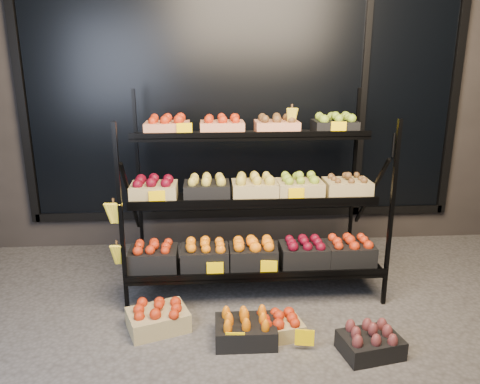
{
  "coord_description": "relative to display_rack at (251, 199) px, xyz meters",
  "views": [
    {
      "loc": [
        -0.37,
        -3.13,
        1.93
      ],
      "look_at": [
        -0.12,
        0.55,
        0.86
      ],
      "focal_mm": 35.0,
      "sensor_mm": 36.0,
      "label": 1
    }
  ],
  "objects": [
    {
      "name": "ground",
      "position": [
        0.02,
        -0.6,
        -0.79
      ],
      "size": [
        24.0,
        24.0,
        0.0
      ],
      "primitive_type": "plane",
      "color": "#514F4C",
      "rests_on": "ground"
    },
    {
      "name": "building",
      "position": [
        0.02,
        1.99,
        0.96
      ],
      "size": [
        6.0,
        2.08,
        3.5
      ],
      "color": "#2D2826",
      "rests_on": "ground"
    },
    {
      "name": "display_rack",
      "position": [
        0.0,
        0.0,
        0.0
      ],
      "size": [
        2.18,
        1.02,
        1.66
      ],
      "color": "black",
      "rests_on": "ground"
    },
    {
      "name": "tag_floor_a",
      "position": [
        -0.2,
        -1.0,
        -0.73
      ],
      "size": [
        0.13,
        0.01,
        0.12
      ],
      "primitive_type": "cube",
      "color": "#FFCA00",
      "rests_on": "ground"
    },
    {
      "name": "tag_floor_b",
      "position": [
        0.27,
        -1.0,
        -0.73
      ],
      "size": [
        0.13,
        0.01,
        0.12
      ],
      "primitive_type": "cube",
      "color": "#FFCA00",
      "rests_on": "ground"
    },
    {
      "name": "floor_crate_left",
      "position": [
        -0.75,
        -0.66,
        -0.69
      ],
      "size": [
        0.5,
        0.44,
        0.21
      ],
      "rotation": [
        0.0,
        0.0,
        0.35
      ],
      "color": "tan",
      "rests_on": "ground"
    },
    {
      "name": "floor_crate_midleft",
      "position": [
        -0.12,
        -0.86,
        -0.69
      ],
      "size": [
        0.43,
        0.32,
        0.21
      ],
      "rotation": [
        0.0,
        0.0,
        -0.01
      ],
      "color": "black",
      "rests_on": "ground"
    },
    {
      "name": "floor_crate_midright",
      "position": [
        0.12,
        -0.81,
        -0.7
      ],
      "size": [
        0.38,
        0.31,
        0.18
      ],
      "rotation": [
        0.0,
        0.0,
        0.21
      ],
      "color": "tan",
      "rests_on": "ground"
    },
    {
      "name": "floor_crate_right",
      "position": [
        0.71,
        -1.06,
        -0.69
      ],
      "size": [
        0.44,
        0.36,
        0.2
      ],
      "rotation": [
        0.0,
        0.0,
        0.19
      ],
      "color": "black",
      "rests_on": "ground"
    }
  ]
}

